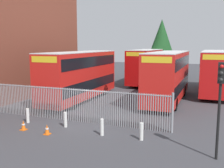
{
  "coord_description": "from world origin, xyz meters",
  "views": [
    {
      "loc": [
        7.27,
        -14.75,
        5.02
      ],
      "look_at": [
        0.0,
        4.0,
        2.0
      ],
      "focal_mm": 41.91,
      "sensor_mm": 36.0,
      "label": 1
    }
  ],
  "objects_px": {
    "double_decker_bus_near_gate": "(168,74)",
    "traffic_cone_by_gate": "(23,125)",
    "bollard_near_right": "(102,127)",
    "bollard_center_front": "(65,120)",
    "bollard_near_left": "(28,116)",
    "double_decker_bus_behind_fence_left": "(80,74)",
    "double_decker_bus_far_back": "(147,65)",
    "double_decker_bus_behind_fence_right": "(215,70)",
    "traffic_cone_mid_forecourt": "(47,129)",
    "bollard_far_right": "(141,131)",
    "traffic_light_kerbside": "(220,93)"
  },
  "relations": [
    {
      "from": "bollard_near_left",
      "to": "traffic_cone_mid_forecourt",
      "type": "bearing_deg",
      "value": -30.17
    },
    {
      "from": "bollard_center_front",
      "to": "traffic_cone_mid_forecourt",
      "type": "xyz_separation_m",
      "value": [
        -0.27,
        -1.53,
        -0.19
      ]
    },
    {
      "from": "double_decker_bus_near_gate",
      "to": "double_decker_bus_behind_fence_right",
      "type": "distance_m",
      "value": 6.76
    },
    {
      "from": "double_decker_bus_behind_fence_right",
      "to": "bollard_far_right",
      "type": "bearing_deg",
      "value": -102.56
    },
    {
      "from": "double_decker_bus_near_gate",
      "to": "double_decker_bus_far_back",
      "type": "distance_m",
      "value": 11.04
    },
    {
      "from": "double_decker_bus_behind_fence_right",
      "to": "bollard_center_front",
      "type": "distance_m",
      "value": 17.75
    },
    {
      "from": "double_decker_bus_far_back",
      "to": "bollard_near_right",
      "type": "relative_size",
      "value": 11.38
    },
    {
      "from": "traffic_cone_mid_forecourt",
      "to": "traffic_light_kerbside",
      "type": "distance_m",
      "value": 9.3
    },
    {
      "from": "bollard_near_left",
      "to": "bollard_near_right",
      "type": "height_order",
      "value": "same"
    },
    {
      "from": "bollard_center_front",
      "to": "traffic_light_kerbside",
      "type": "relative_size",
      "value": 0.22
    },
    {
      "from": "bollard_near_right",
      "to": "bollard_center_front",
      "type": "bearing_deg",
      "value": 168.37
    },
    {
      "from": "bollard_near_left",
      "to": "bollard_far_right",
      "type": "relative_size",
      "value": 1.0
    },
    {
      "from": "bollard_near_left",
      "to": "bollard_near_right",
      "type": "relative_size",
      "value": 1.0
    },
    {
      "from": "bollard_near_left",
      "to": "bollard_center_front",
      "type": "xyz_separation_m",
      "value": [
        2.78,
        0.08,
        0.0
      ]
    },
    {
      "from": "double_decker_bus_near_gate",
      "to": "double_decker_bus_far_back",
      "type": "xyz_separation_m",
      "value": [
        -4.43,
        10.11,
        0.0
      ]
    },
    {
      "from": "bollard_near_left",
      "to": "bollard_near_right",
      "type": "bearing_deg",
      "value": -4.97
    },
    {
      "from": "double_decker_bus_near_gate",
      "to": "double_decker_bus_behind_fence_left",
      "type": "distance_m",
      "value": 7.9
    },
    {
      "from": "bollard_near_right",
      "to": "double_decker_bus_far_back",
      "type": "bearing_deg",
      "value": 96.94
    },
    {
      "from": "double_decker_bus_behind_fence_left",
      "to": "double_decker_bus_near_gate",
      "type": "bearing_deg",
      "value": 18.15
    },
    {
      "from": "double_decker_bus_near_gate",
      "to": "traffic_light_kerbside",
      "type": "xyz_separation_m",
      "value": [
        4.02,
        -11.5,
        0.56
      ]
    },
    {
      "from": "bollard_center_front",
      "to": "traffic_light_kerbside",
      "type": "height_order",
      "value": "traffic_light_kerbside"
    },
    {
      "from": "bollard_center_front",
      "to": "bollard_near_left",
      "type": "bearing_deg",
      "value": -178.41
    },
    {
      "from": "double_decker_bus_far_back",
      "to": "bollard_far_right",
      "type": "relative_size",
      "value": 11.38
    },
    {
      "from": "double_decker_bus_far_back",
      "to": "bollard_center_front",
      "type": "bearing_deg",
      "value": -90.5
    },
    {
      "from": "double_decker_bus_behind_fence_right",
      "to": "traffic_cone_mid_forecourt",
      "type": "relative_size",
      "value": 18.32
    },
    {
      "from": "double_decker_bus_behind_fence_left",
      "to": "double_decker_bus_far_back",
      "type": "xyz_separation_m",
      "value": [
        3.07,
        12.57,
        0.0
      ]
    },
    {
      "from": "double_decker_bus_behind_fence_right",
      "to": "bollard_center_front",
      "type": "height_order",
      "value": "double_decker_bus_behind_fence_right"
    },
    {
      "from": "bollard_near_left",
      "to": "double_decker_bus_behind_fence_left",
      "type": "bearing_deg",
      "value": 90.9
    },
    {
      "from": "traffic_cone_by_gate",
      "to": "bollard_far_right",
      "type": "bearing_deg",
      "value": 7.5
    },
    {
      "from": "double_decker_bus_near_gate",
      "to": "traffic_cone_by_gate",
      "type": "bearing_deg",
      "value": -120.45
    },
    {
      "from": "double_decker_bus_near_gate",
      "to": "bollard_center_front",
      "type": "height_order",
      "value": "double_decker_bus_near_gate"
    },
    {
      "from": "traffic_cone_by_gate",
      "to": "traffic_cone_mid_forecourt",
      "type": "relative_size",
      "value": 1.0
    },
    {
      "from": "bollard_center_front",
      "to": "bollard_far_right",
      "type": "distance_m",
      "value": 4.95
    },
    {
      "from": "double_decker_bus_behind_fence_left",
      "to": "traffic_cone_mid_forecourt",
      "type": "height_order",
      "value": "double_decker_bus_behind_fence_left"
    },
    {
      "from": "bollard_far_right",
      "to": "traffic_light_kerbside",
      "type": "height_order",
      "value": "traffic_light_kerbside"
    },
    {
      "from": "double_decker_bus_behind_fence_left",
      "to": "double_decker_bus_far_back",
      "type": "bearing_deg",
      "value": 76.28
    },
    {
      "from": "double_decker_bus_near_gate",
      "to": "bollard_near_left",
      "type": "xyz_separation_m",
      "value": [
        -7.39,
        -10.0,
        -1.95
      ]
    },
    {
      "from": "bollard_near_right",
      "to": "traffic_light_kerbside",
      "type": "height_order",
      "value": "traffic_light_kerbside"
    },
    {
      "from": "double_decker_bus_far_back",
      "to": "bollard_near_right",
      "type": "distance_m",
      "value": 20.83
    },
    {
      "from": "double_decker_bus_behind_fence_left",
      "to": "bollard_far_right",
      "type": "relative_size",
      "value": 11.38
    },
    {
      "from": "bollard_center_front",
      "to": "traffic_light_kerbside",
      "type": "distance_m",
      "value": 9.12
    },
    {
      "from": "double_decker_bus_near_gate",
      "to": "double_decker_bus_behind_fence_right",
      "type": "xyz_separation_m",
      "value": [
        3.87,
        5.55,
        0.0
      ]
    },
    {
      "from": "traffic_cone_by_gate",
      "to": "double_decker_bus_near_gate",
      "type": "bearing_deg",
      "value": 59.55
    },
    {
      "from": "double_decker_bus_behind_fence_left",
      "to": "bollard_near_right",
      "type": "height_order",
      "value": "double_decker_bus_behind_fence_left"
    },
    {
      "from": "double_decker_bus_behind_fence_left",
      "to": "bollard_far_right",
      "type": "distance_m",
      "value": 11.32
    },
    {
      "from": "bollard_center_front",
      "to": "bollard_far_right",
      "type": "xyz_separation_m",
      "value": [
        4.93,
        -0.47,
        0.0
      ]
    },
    {
      "from": "double_decker_bus_far_back",
      "to": "bollard_near_left",
      "type": "xyz_separation_m",
      "value": [
        -2.95,
        -20.12,
        -1.95
      ]
    },
    {
      "from": "double_decker_bus_far_back",
      "to": "bollard_near_right",
      "type": "bearing_deg",
      "value": -83.06
    },
    {
      "from": "traffic_light_kerbside",
      "to": "traffic_cone_mid_forecourt",
      "type": "bearing_deg",
      "value": 179.74
    },
    {
      "from": "bollard_center_front",
      "to": "traffic_cone_by_gate",
      "type": "relative_size",
      "value": 1.61
    }
  ]
}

